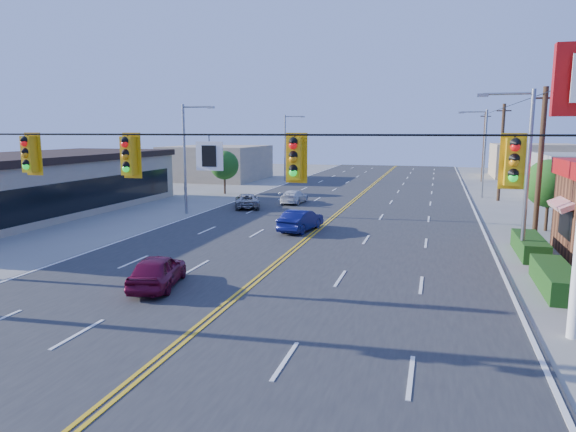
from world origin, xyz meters
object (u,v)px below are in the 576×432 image
(signal_span, at_px, (165,177))
(car_white, at_px, (294,197))
(car_blue, at_px, (301,221))
(car_magenta, at_px, (158,272))
(car_silver, at_px, (247,201))

(signal_span, height_order, car_white, signal_span)
(signal_span, relative_size, car_blue, 6.11)
(car_magenta, distance_m, car_white, 24.24)
(signal_span, bearing_deg, car_blue, 92.68)
(car_silver, bearing_deg, car_blue, 107.49)
(car_magenta, height_order, car_blue, car_blue)
(signal_span, height_order, car_blue, signal_span)
(signal_span, relative_size, car_white, 6.35)
(car_magenta, bearing_deg, signal_span, 110.64)
(car_white, bearing_deg, signal_span, 101.54)
(car_silver, bearing_deg, car_white, -151.31)
(car_magenta, xyz_separation_m, car_silver, (-4.10, 20.71, -0.09))
(car_blue, height_order, car_white, car_blue)
(car_magenta, relative_size, car_white, 1.00)
(signal_span, bearing_deg, car_magenta, 123.83)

